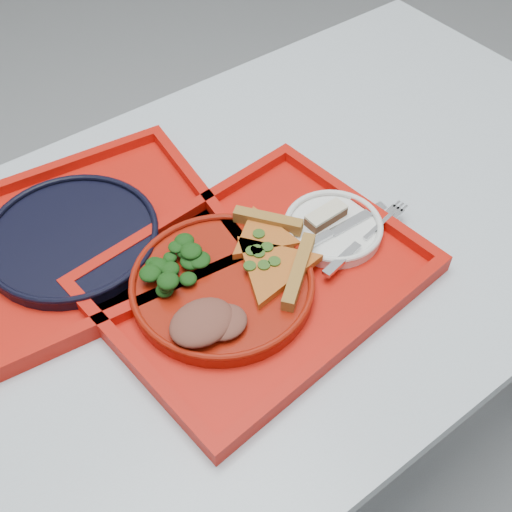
{
  "coord_description": "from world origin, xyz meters",
  "views": [
    {
      "loc": [
        -0.33,
        -0.54,
        1.48
      ],
      "look_at": [
        0.04,
        -0.05,
        0.78
      ],
      "focal_mm": 45.0,
      "sensor_mm": 36.0,
      "label": 1
    }
  ],
  "objects_px": {
    "dessert_bar": "(326,216)",
    "navy_plate": "(73,239)",
    "tray_main": "(257,279)",
    "tray_far": "(74,245)",
    "dinner_plate": "(222,286)"
  },
  "relations": [
    {
      "from": "dessert_bar",
      "to": "tray_far",
      "type": "bearing_deg",
      "value": 146.17
    },
    {
      "from": "dinner_plate",
      "to": "tray_main",
      "type": "bearing_deg",
      "value": -10.3
    },
    {
      "from": "tray_far",
      "to": "dessert_bar",
      "type": "xyz_separation_m",
      "value": [
        0.33,
        -0.2,
        0.03
      ]
    },
    {
      "from": "tray_main",
      "to": "tray_far",
      "type": "distance_m",
      "value": 0.29
    },
    {
      "from": "dessert_bar",
      "to": "dinner_plate",
      "type": "bearing_deg",
      "value": -179.83
    },
    {
      "from": "dinner_plate",
      "to": "navy_plate",
      "type": "relative_size",
      "value": 1.0
    },
    {
      "from": "tray_main",
      "to": "dinner_plate",
      "type": "distance_m",
      "value": 0.06
    },
    {
      "from": "dessert_bar",
      "to": "navy_plate",
      "type": "bearing_deg",
      "value": 146.17
    },
    {
      "from": "tray_main",
      "to": "dinner_plate",
      "type": "height_order",
      "value": "dinner_plate"
    },
    {
      "from": "tray_far",
      "to": "dessert_bar",
      "type": "bearing_deg",
      "value": -25.44
    },
    {
      "from": "tray_far",
      "to": "dinner_plate",
      "type": "distance_m",
      "value": 0.25
    },
    {
      "from": "dinner_plate",
      "to": "dessert_bar",
      "type": "bearing_deg",
      "value": 2.08
    },
    {
      "from": "dinner_plate",
      "to": "tray_far",
      "type": "bearing_deg",
      "value": 121.28
    },
    {
      "from": "tray_far",
      "to": "navy_plate",
      "type": "bearing_deg",
      "value": -83.53
    },
    {
      "from": "tray_main",
      "to": "navy_plate",
      "type": "height_order",
      "value": "navy_plate"
    }
  ]
}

